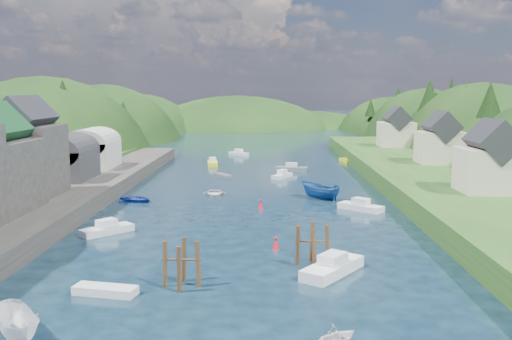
{
  "coord_description": "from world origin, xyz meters",
  "views": [
    {
      "loc": [
        1.45,
        -42.92,
        13.97
      ],
      "look_at": [
        0.0,
        28.0,
        4.0
      ],
      "focal_mm": 40.0,
      "sensor_mm": 36.0,
      "label": 1
    }
  ],
  "objects_px": {
    "channel_buoy_near": "(276,243)",
    "channel_buoy_far": "(261,205)",
    "piling_cluster_near": "(182,268)",
    "piling_cluster_far": "(313,249)"
  },
  "relations": [
    {
      "from": "piling_cluster_far",
      "to": "channel_buoy_far",
      "type": "bearing_deg",
      "value": 101.44
    },
    {
      "from": "channel_buoy_near",
      "to": "channel_buoy_far",
      "type": "distance_m",
      "value": 17.29
    },
    {
      "from": "piling_cluster_near",
      "to": "piling_cluster_far",
      "type": "relative_size",
      "value": 1.01
    },
    {
      "from": "channel_buoy_near",
      "to": "piling_cluster_near",
      "type": "bearing_deg",
      "value": -124.56
    },
    {
      "from": "piling_cluster_near",
      "to": "piling_cluster_far",
      "type": "height_order",
      "value": "piling_cluster_near"
    },
    {
      "from": "piling_cluster_far",
      "to": "channel_buoy_near",
      "type": "distance_m",
      "value": 5.62
    },
    {
      "from": "piling_cluster_near",
      "to": "channel_buoy_near",
      "type": "relative_size",
      "value": 3.56
    },
    {
      "from": "piling_cluster_far",
      "to": "channel_buoy_far",
      "type": "distance_m",
      "value": 22.43
    },
    {
      "from": "piling_cluster_near",
      "to": "channel_buoy_far",
      "type": "distance_m",
      "value": 27.74
    },
    {
      "from": "piling_cluster_near",
      "to": "channel_buoy_far",
      "type": "relative_size",
      "value": 3.56
    }
  ]
}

